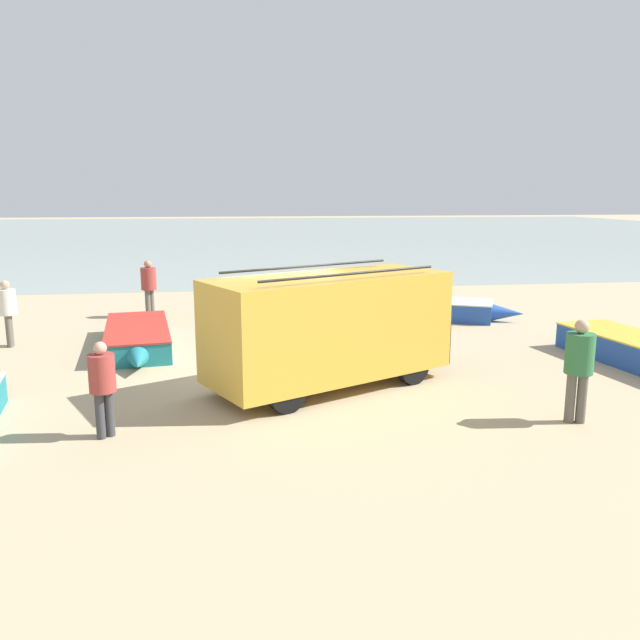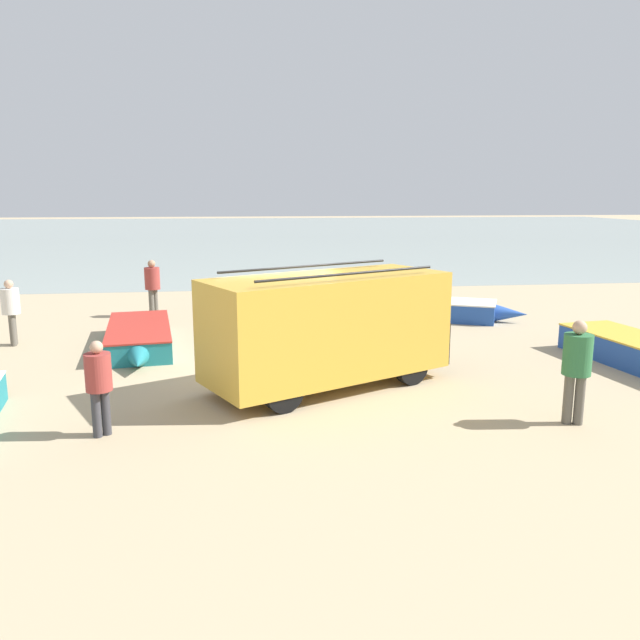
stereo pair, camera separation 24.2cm
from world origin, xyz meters
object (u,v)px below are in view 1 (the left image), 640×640
object	(u,v)px
fishing_rowboat_2	(137,338)
fishing_rowboat_3	(426,308)
fisherman_0	(102,381)
fisherman_1	(7,307)
parked_van	(330,326)
fisherman_2	(149,283)
fisherman_3	(579,362)

from	to	relation	value
fishing_rowboat_2	fishing_rowboat_3	bearing A→B (deg)	100.65
fisherman_0	fishing_rowboat_2	bearing A→B (deg)	-33.30
fishing_rowboat_2	fisherman_0	size ratio (longest dim) A/B	3.21
fisherman_1	fishing_rowboat_2	bearing A→B (deg)	-22.78
parked_van	fisherman_2	bearing A→B (deg)	92.90
fisherman_0	parked_van	bearing A→B (deg)	-97.90
fisherman_1	fisherman_0	bearing A→B (deg)	-72.61
fishing_rowboat_2	fisherman_2	distance (m)	4.36
fisherman_2	fisherman_3	bearing A→B (deg)	160.74
parked_van	fisherman_2	world-z (taller)	parked_van
fishing_rowboat_2	fisherman_1	size ratio (longest dim) A/B	2.96
parked_van	fisherman_0	distance (m)	4.62
fisherman_1	fisherman_3	bearing A→B (deg)	-42.86
parked_van	fisherman_3	distance (m)	4.69
fishing_rowboat_3	fisherman_3	bearing A→B (deg)	-67.52
fisherman_1	fisherman_3	world-z (taller)	fisherman_3
fishing_rowboat_3	fisherman_2	bearing A→B (deg)	-164.33
parked_van	fishing_rowboat_2	size ratio (longest dim) A/B	1.05
fisherman_0	fisherman_2	xyz separation A→B (m)	(-0.53, 10.34, 0.14)
fishing_rowboat_2	fisherman_3	xyz separation A→B (m)	(8.25, -6.51, 0.81)
fishing_rowboat_3	fisherman_0	size ratio (longest dim) A/B	3.32
fisherman_1	fisherman_3	xyz separation A→B (m)	(11.55, -7.21, 0.05)
fisherman_3	fishing_rowboat_3	bearing A→B (deg)	-163.13
fisherman_3	parked_van	bearing A→B (deg)	-105.55
parked_van	fishing_rowboat_2	world-z (taller)	parked_van
fishing_rowboat_2	fisherman_3	bearing A→B (deg)	43.65
parked_van	fishing_rowboat_2	bearing A→B (deg)	112.18
parked_van	fisherman_3	xyz separation A→B (m)	(3.86, -2.65, -0.17)
parked_van	fishing_rowboat_3	size ratio (longest dim) A/B	1.01
fishing_rowboat_3	fisherman_1	xyz separation A→B (m)	(-11.89, -2.21, 0.74)
fishing_rowboat_3	fisherman_3	xyz separation A→B (m)	(-0.34, -9.42, 0.79)
fisherman_0	fisherman_1	size ratio (longest dim) A/B	0.92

